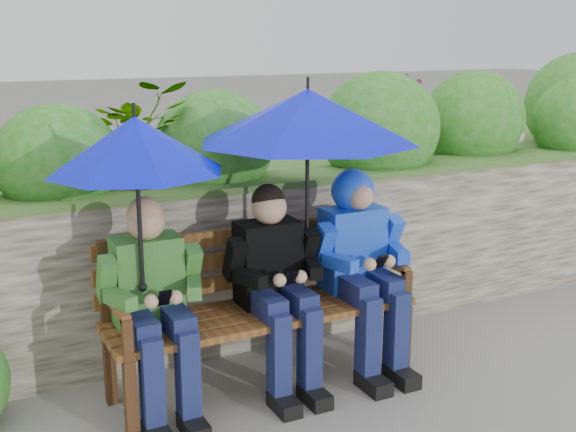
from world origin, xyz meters
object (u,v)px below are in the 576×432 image
park_bench (257,297)px  boy_left (154,298)px  umbrella_right (308,116)px  umbrella_left (136,145)px  boy_middle (276,278)px  boy_right (361,254)px

park_bench → boy_left: boy_left is taller
boy_left → umbrella_right: umbrella_right is taller
boy_left → umbrella_left: 0.77m
park_bench → umbrella_right: size_ratio=1.41×
boy_middle → umbrella_left: (-0.72, -0.02, 0.77)m
boy_left → umbrella_right: bearing=3.5°
boy_middle → boy_right: 0.54m
umbrella_left → umbrella_right: (0.94, 0.07, 0.08)m
boy_right → umbrella_left: size_ratio=1.27×
park_bench → boy_middle: boy_middle is taller
boy_left → boy_right: boy_right is taller
park_bench → boy_left: (-0.59, -0.08, 0.12)m
park_bench → umbrella_right: bearing=-4.7°
umbrella_right → boy_left: bearing=-176.5°
boy_left → umbrella_left: umbrella_left is taller
park_bench → boy_middle: size_ratio=1.49×
park_bench → boy_right: size_ratio=1.45×
boy_left → boy_right: bearing=0.4°
park_bench → boy_middle: (0.08, -0.08, 0.12)m
boy_middle → umbrella_left: size_ratio=1.23×
boy_left → boy_middle: (0.67, -0.00, 0.00)m
park_bench → umbrella_left: umbrella_left is taller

